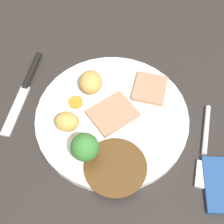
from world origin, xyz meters
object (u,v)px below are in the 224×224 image
(roast_potato_right, at_px, (67,122))
(carrot_coin_front, at_px, (76,102))
(fork, at_px, (205,147))
(knife, at_px, (26,84))
(roast_potato_left, at_px, (91,82))
(broccoli_floret, at_px, (85,147))
(meat_slice_main, at_px, (150,88))
(meat_slice_under, at_px, (113,113))
(dinner_plate, at_px, (112,117))

(roast_potato_right, relative_size, carrot_coin_front, 1.64)
(fork, xyz_separation_m, knife, (0.34, -0.04, 0.00))
(roast_potato_left, distance_m, fork, 0.22)
(broccoli_floret, bearing_deg, fork, -158.88)
(fork, bearing_deg, meat_slice_main, -129.17)
(meat_slice_under, bearing_deg, roast_potato_right, 32.47)
(roast_potato_right, xyz_separation_m, broccoli_floret, (-0.05, 0.04, 0.01))
(meat_slice_main, xyz_separation_m, knife, (0.23, 0.04, -0.01))
(fork, height_order, knife, knife)
(broccoli_floret, xyz_separation_m, knife, (0.15, -0.11, -0.04))
(meat_slice_under, distance_m, knife, 0.18)
(broccoli_floret, relative_size, knife, 0.28)
(meat_slice_under, height_order, broccoli_floret, broccoli_floret)
(roast_potato_left, relative_size, fork, 0.30)
(meat_slice_under, height_order, knife, meat_slice_under)
(dinner_plate, relative_size, meat_slice_main, 4.22)
(meat_slice_main, distance_m, meat_slice_under, 0.09)
(dinner_plate, height_order, knife, dinner_plate)
(carrot_coin_front, relative_size, knife, 0.13)
(roast_potato_right, bearing_deg, meat_slice_main, -136.36)
(knife, bearing_deg, roast_potato_left, 94.07)
(knife, bearing_deg, roast_potato_right, 53.60)
(meat_slice_under, height_order, roast_potato_left, roast_potato_left)
(carrot_coin_front, bearing_deg, roast_potato_left, -113.23)
(meat_slice_main, relative_size, carrot_coin_front, 2.54)
(dinner_plate, distance_m, knife, 0.18)
(meat_slice_under, xyz_separation_m, fork, (-0.16, 0.01, -0.01))
(roast_potato_left, distance_m, knife, 0.13)
(roast_potato_left, height_order, roast_potato_right, roast_potato_left)
(meat_slice_main, bearing_deg, knife, 10.74)
(fork, bearing_deg, knife, -99.17)
(carrot_coin_front, bearing_deg, fork, 175.13)
(dinner_plate, xyz_separation_m, carrot_coin_front, (0.07, -0.01, 0.01))
(knife, bearing_deg, carrot_coin_front, 74.79)
(dinner_plate, xyz_separation_m, roast_potato_right, (0.07, 0.04, 0.02))
(meat_slice_main, distance_m, carrot_coin_front, 0.14)
(dinner_plate, relative_size, meat_slice_under, 3.55)
(knife, bearing_deg, broccoli_floret, 50.26)
(meat_slice_main, xyz_separation_m, carrot_coin_front, (0.12, 0.06, -0.00))
(carrot_coin_front, bearing_deg, broccoli_floret, 118.26)
(carrot_coin_front, relative_size, fork, 0.16)
(dinner_plate, height_order, meat_slice_under, meat_slice_under)
(carrot_coin_front, xyz_separation_m, knife, (0.11, -0.02, -0.01))
(roast_potato_left, height_order, carrot_coin_front, roast_potato_left)
(broccoli_floret, bearing_deg, roast_potato_right, -42.58)
(dinner_plate, xyz_separation_m, knife, (0.17, -0.03, -0.00))
(roast_potato_left, distance_m, roast_potato_right, 0.09)
(roast_potato_right, height_order, broccoli_floret, broccoli_floret)
(roast_potato_left, xyz_separation_m, knife, (0.12, 0.02, -0.03))
(roast_potato_right, height_order, knife, roast_potato_right)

